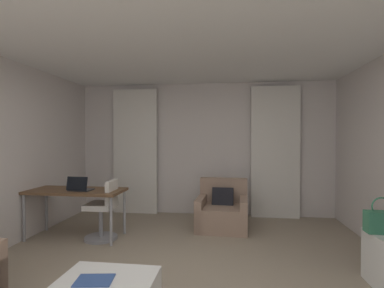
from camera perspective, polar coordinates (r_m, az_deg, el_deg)
wall_window at (r=5.76m, az=2.31°, el=-0.98°), size 5.12×0.06×2.60m
ceiling at (r=2.97m, az=-3.27°, el=23.43°), size 5.12×6.12×0.06m
curtain_left_panel at (r=5.91m, az=-11.20°, el=-1.43°), size 0.90×0.06×2.50m
curtain_right_panel at (r=5.67m, az=16.17°, el=-1.55°), size 0.90×0.06×2.50m
armchair at (r=4.98m, az=6.05°, el=-13.31°), size 0.87×0.82×0.81m
desk at (r=4.75m, az=-22.01°, el=-9.11°), size 1.43×0.62×0.73m
desk_chair at (r=4.60m, az=-17.18°, el=-12.95°), size 0.48×0.48×0.88m
laptop at (r=4.61m, az=-21.39°, el=-8.08°), size 0.33×0.26×0.22m
magazine_open at (r=2.56m, az=-18.82°, el=-24.24°), size 0.31×0.24×0.01m
handbag_primary at (r=3.60m, az=33.45°, el=-12.67°), size 0.30×0.14×0.37m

